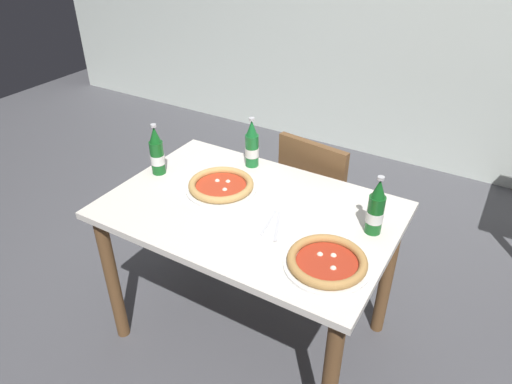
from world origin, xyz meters
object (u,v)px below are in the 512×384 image
object	(u,v)px
chair_behind_table	(320,197)
beer_bottle_right	(376,209)
dining_table_main	(250,229)
beer_bottle_center	(157,153)
pizza_margherita_near	(221,186)
pizza_marinara_far	(327,262)
napkin_with_cutlery	(273,225)
beer_bottle_left	(252,146)

from	to	relation	value
chair_behind_table	beer_bottle_right	xyz separation A→B (m)	(0.43, -0.51, 0.37)
dining_table_main	beer_bottle_center	size ratio (longest dim) A/B	4.86
pizza_margherita_near	beer_bottle_right	distance (m)	0.68
pizza_margherita_near	beer_bottle_center	size ratio (longest dim) A/B	1.27
pizza_marinara_far	beer_bottle_right	world-z (taller)	beer_bottle_right
dining_table_main	chair_behind_table	bearing A→B (deg)	83.67
pizza_margherita_near	napkin_with_cutlery	bearing A→B (deg)	-19.91
pizza_marinara_far	napkin_with_cutlery	distance (m)	0.30
pizza_margherita_near	chair_behind_table	bearing A→B (deg)	65.74
napkin_with_cutlery	pizza_marinara_far	bearing A→B (deg)	-22.10
dining_table_main	pizza_marinara_far	world-z (taller)	pizza_marinara_far
beer_bottle_center	beer_bottle_right	distance (m)	1.02
dining_table_main	chair_behind_table	xyz separation A→B (m)	(0.07, 0.61, -0.15)
dining_table_main	pizza_marinara_far	bearing A→B (deg)	-22.63
chair_behind_table	beer_bottle_right	distance (m)	0.76
chair_behind_table	pizza_marinara_far	world-z (taller)	chair_behind_table
beer_bottle_center	pizza_margherita_near	bearing A→B (deg)	3.88
chair_behind_table	napkin_with_cutlery	distance (m)	0.73
dining_table_main	beer_bottle_left	xyz separation A→B (m)	(-0.18, 0.32, 0.22)
pizza_marinara_far	beer_bottle_center	bearing A→B (deg)	167.53
beer_bottle_center	napkin_with_cutlery	xyz separation A→B (m)	(0.67, -0.10, -0.10)
beer_bottle_left	pizza_marinara_far	bearing A→B (deg)	-39.23
pizza_marinara_far	beer_bottle_right	bearing A→B (deg)	75.70
pizza_marinara_far	beer_bottle_center	distance (m)	0.97
dining_table_main	beer_bottle_right	size ratio (longest dim) A/B	4.86
beer_bottle_right	napkin_with_cutlery	world-z (taller)	beer_bottle_right
beer_bottle_center	napkin_with_cutlery	bearing A→B (deg)	-8.18
dining_table_main	chair_behind_table	size ratio (longest dim) A/B	1.41
chair_behind_table	pizza_margherita_near	world-z (taller)	chair_behind_table
beer_bottle_left	beer_bottle_center	size ratio (longest dim) A/B	1.00
pizza_margherita_near	beer_bottle_left	bearing A→B (deg)	89.76
dining_table_main	beer_bottle_left	bearing A→B (deg)	119.76
beer_bottle_left	beer_bottle_right	xyz separation A→B (m)	(0.68, -0.21, 0.00)
dining_table_main	napkin_with_cutlery	xyz separation A→B (m)	(0.14, -0.06, 0.12)
beer_bottle_left	beer_bottle_center	xyz separation A→B (m)	(-0.34, -0.29, 0.00)
pizza_margherita_near	beer_bottle_left	xyz separation A→B (m)	(0.00, 0.26, 0.08)
beer_bottle_center	chair_behind_table	bearing A→B (deg)	44.50
beer_bottle_center	beer_bottle_right	size ratio (longest dim) A/B	1.00
pizza_marinara_far	beer_bottle_center	size ratio (longest dim) A/B	1.24
beer_bottle_left	pizza_margherita_near	bearing A→B (deg)	-90.24
beer_bottle_center	beer_bottle_right	bearing A→B (deg)	3.99
beer_bottle_center	napkin_with_cutlery	size ratio (longest dim) A/B	1.12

